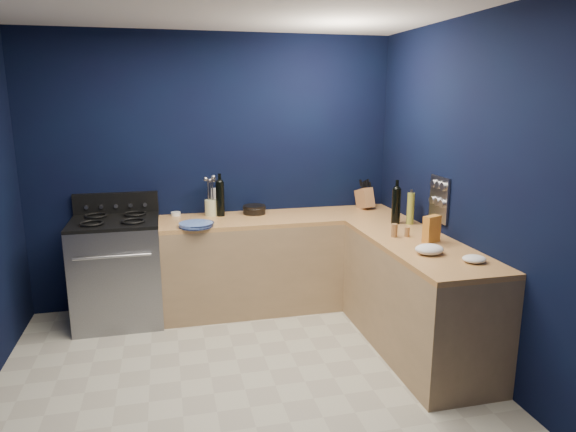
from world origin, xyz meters
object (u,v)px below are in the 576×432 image
object	(u,v)px
knife_block	(365,199)
crouton_bag	(432,229)
gas_range	(118,273)
utensil_crock	(211,208)
plate_stack	(196,225)

from	to	relation	value
knife_block	crouton_bag	xyz separation A→B (m)	(0.04, -1.30, 0.00)
gas_range	crouton_bag	size ratio (longest dim) A/B	4.37
crouton_bag	knife_block	bearing A→B (deg)	69.08
crouton_bag	utensil_crock	bearing A→B (deg)	117.38
plate_stack	knife_block	size ratio (longest dim) A/B	1.47
plate_stack	utensil_crock	xyz separation A→B (m)	(0.17, 0.41, 0.06)
knife_block	utensil_crock	bearing A→B (deg)	166.80
plate_stack	crouton_bag	world-z (taller)	crouton_bag
plate_stack	crouton_bag	xyz separation A→B (m)	(1.76, -0.92, 0.09)
utensil_crock	crouton_bag	size ratio (longest dim) A/B	0.73
plate_stack	knife_block	xyz separation A→B (m)	(1.72, 0.38, 0.08)
utensil_crock	crouton_bag	world-z (taller)	crouton_bag
utensil_crock	knife_block	distance (m)	1.55
plate_stack	utensil_crock	distance (m)	0.45
knife_block	crouton_bag	world-z (taller)	knife_block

